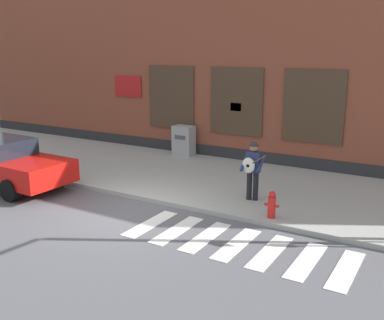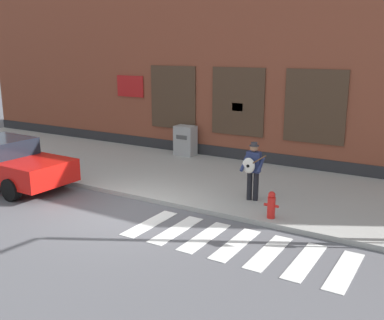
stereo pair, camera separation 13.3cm
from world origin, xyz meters
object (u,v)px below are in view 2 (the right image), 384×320
red_car (6,162)px  utility_box (185,141)px  busker (253,168)px  fire_hydrant (271,205)px

red_car → utility_box: bearing=64.6°
utility_box → busker: bearing=-39.4°
red_car → busker: (7.46, 2.39, 0.30)m
busker → utility_box: bearing=140.6°
red_car → busker: 7.84m
red_car → utility_box: size_ratio=3.92×
busker → fire_hydrant: busker is taller
red_car → busker: size_ratio=2.79×
busker → utility_box: 5.90m
utility_box → fire_hydrant: bearing=-40.7°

